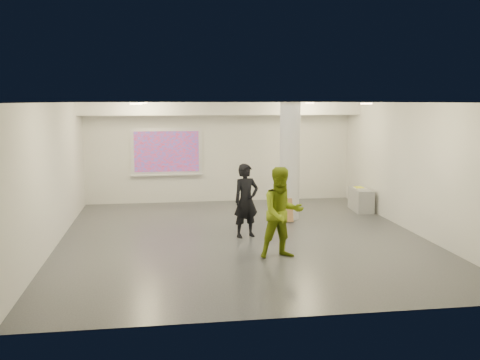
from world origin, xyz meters
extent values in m
cube|color=#34373C|center=(0.00, 0.00, 0.00)|extent=(8.00, 9.00, 0.01)
cube|color=white|center=(0.00, 0.00, 3.00)|extent=(8.00, 9.00, 0.01)
cube|color=silver|center=(0.00, 4.50, 1.50)|extent=(8.00, 0.01, 3.00)
cube|color=silver|center=(0.00, -4.50, 1.50)|extent=(8.00, 0.01, 3.00)
cube|color=silver|center=(-4.00, 0.00, 1.50)|extent=(0.01, 9.00, 3.00)
cube|color=silver|center=(4.00, 0.00, 1.50)|extent=(0.01, 9.00, 3.00)
cube|color=white|center=(0.00, 3.95, 2.82)|extent=(8.00, 1.10, 0.36)
cylinder|color=#FFCF88|center=(-2.20, 2.50, 2.98)|extent=(0.22, 0.22, 0.02)
cylinder|color=#FFCF88|center=(2.20, 2.50, 2.98)|extent=(0.22, 0.22, 0.02)
cylinder|color=#FFCF88|center=(-2.20, -1.50, 2.98)|extent=(0.22, 0.22, 0.02)
cylinder|color=#FFCF88|center=(2.20, -1.50, 2.98)|extent=(0.22, 0.22, 0.02)
cylinder|color=silver|center=(1.50, 1.80, 1.50)|extent=(0.52, 0.52, 3.00)
cube|color=silver|center=(-1.60, 4.46, 1.55)|extent=(2.10, 0.06, 1.40)
cube|color=blue|center=(-1.60, 4.42, 1.55)|extent=(1.90, 0.01, 1.20)
cube|color=silver|center=(-1.60, 4.40, 0.85)|extent=(2.10, 0.08, 0.04)
cube|color=gray|center=(3.72, 2.48, 0.31)|extent=(0.53, 1.10, 0.63)
cube|color=silver|center=(3.68, 2.48, 0.63)|extent=(0.29, 0.34, 0.02)
cube|color=yellow|center=(3.68, 2.55, 0.64)|extent=(0.23, 0.30, 0.03)
cube|color=#9D6E45|center=(1.25, 1.81, 0.34)|extent=(0.65, 0.30, 0.67)
cube|color=#9D6E45|center=(1.23, 1.40, 0.30)|extent=(0.56, 0.26, 0.59)
imported|color=black|center=(0.09, 0.08, 0.83)|extent=(0.70, 0.57, 1.65)
imported|color=olive|center=(0.52, -1.61, 0.89)|extent=(0.95, 0.78, 1.78)
camera|label=1|loc=(-1.78, -11.50, 3.03)|focal=40.00mm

